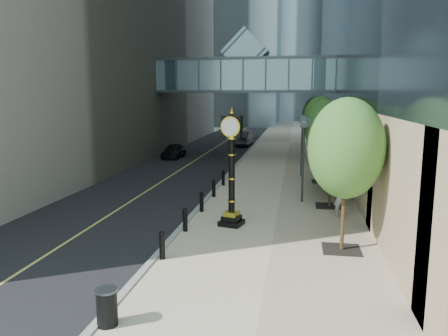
{
  "coord_description": "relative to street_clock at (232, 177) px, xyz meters",
  "views": [
    {
      "loc": [
        1.85,
        -13.03,
        5.75
      ],
      "look_at": [
        -1.25,
        5.45,
        2.6
      ],
      "focal_mm": 35.0,
      "sensor_mm": 36.0,
      "label": 1
    }
  ],
  "objects": [
    {
      "name": "road",
      "position": [
        -6.09,
        34.59,
        -2.23
      ],
      "size": [
        8.0,
        180.0,
        0.02
      ],
      "primitive_type": "cube",
      "color": "black",
      "rests_on": "ground"
    },
    {
      "name": "bollard_row",
      "position": [
        -1.79,
        3.59,
        -1.73
      ],
      "size": [
        0.2,
        16.2,
        0.9
      ],
      "color": "black",
      "rests_on": "sidewalk"
    },
    {
      "name": "ground",
      "position": [
        0.91,
        -5.41,
        -2.24
      ],
      "size": [
        320.0,
        320.0,
        0.0
      ],
      "primitive_type": "plane",
      "color": "gray",
      "rests_on": "ground"
    },
    {
      "name": "curb",
      "position": [
        -2.09,
        34.59,
        -2.21
      ],
      "size": [
        0.25,
        180.0,
        0.07
      ],
      "primitive_type": "cube",
      "color": "gray",
      "rests_on": "ground"
    },
    {
      "name": "car_near",
      "position": [
        -8.38,
        19.98,
        -1.56
      ],
      "size": [
        1.62,
        3.9,
        1.32
      ],
      "primitive_type": "imported",
      "rotation": [
        0.0,
        0.0,
        -0.01
      ],
      "color": "black",
      "rests_on": "road"
    },
    {
      "name": "sidewalk",
      "position": [
        1.91,
        34.59,
        -2.21
      ],
      "size": [
        8.0,
        180.0,
        0.06
      ],
      "primitive_type": "cube",
      "color": "#BFAE92",
      "rests_on": "ground"
    },
    {
      "name": "skywalk",
      "position": [
        -2.09,
        22.59,
        5.47
      ],
      "size": [
        17.0,
        4.2,
        5.8
      ],
      "color": "slate",
      "rests_on": "ground"
    },
    {
      "name": "trash_bin",
      "position": [
        -1.79,
        -8.94,
        -1.73
      ],
      "size": [
        0.54,
        0.54,
        0.9
      ],
      "primitive_type": "cylinder",
      "rotation": [
        0.0,
        0.0,
        0.03
      ],
      "color": "black",
      "rests_on": "sidewalk"
    },
    {
      "name": "distant_tower_c",
      "position": [
        -5.09,
        114.59,
        30.26
      ],
      "size": [
        22.0,
        22.0,
        65.0
      ],
      "primitive_type": "cube",
      "color": "#9FB8C8",
      "rests_on": "ground"
    },
    {
      "name": "street_clock",
      "position": [
        0.0,
        0.0,
        0.0
      ],
      "size": [
        1.15,
        1.15,
        5.03
      ],
      "rotation": [
        0.0,
        0.0,
        -0.25
      ],
      "color": "black",
      "rests_on": "sidewalk"
    },
    {
      "name": "entrance_canopy",
      "position": [
        4.38,
        8.59,
        1.95
      ],
      "size": [
        3.0,
        8.0,
        4.38
      ],
      "color": "#383F44",
      "rests_on": "ground"
    },
    {
      "name": "pedestrian",
      "position": [
        4.86,
        2.13,
        -1.27
      ],
      "size": [
        0.68,
        0.46,
        1.82
      ],
      "primitive_type": "imported",
      "rotation": [
        0.0,
        0.0,
        3.18
      ],
      "color": "#A8A49A",
      "rests_on": "sidewalk"
    },
    {
      "name": "street_trees",
      "position": [
        4.51,
        10.77,
        1.51
      ],
      "size": [
        2.73,
        28.71,
        5.62
      ],
      "color": "black",
      "rests_on": "sidewalk"
    },
    {
      "name": "car_far",
      "position": [
        -3.29,
        30.73,
        -1.41
      ],
      "size": [
        1.98,
        5.04,
        1.64
      ],
      "primitive_type": "imported",
      "rotation": [
        0.0,
        0.0,
        3.09
      ],
      "color": "black",
      "rests_on": "road"
    }
  ]
}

